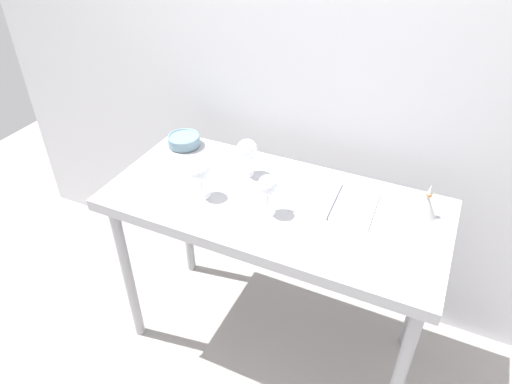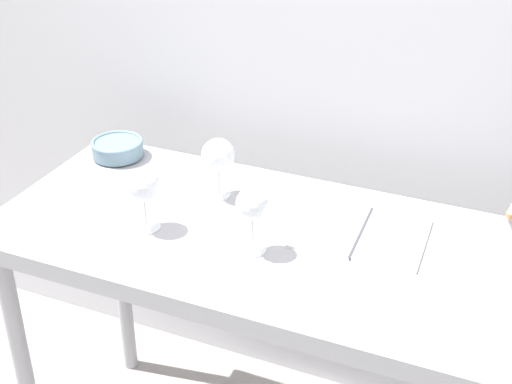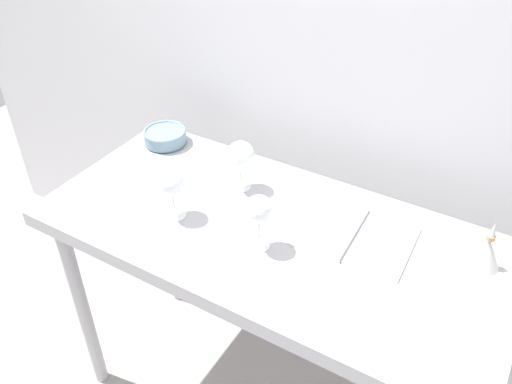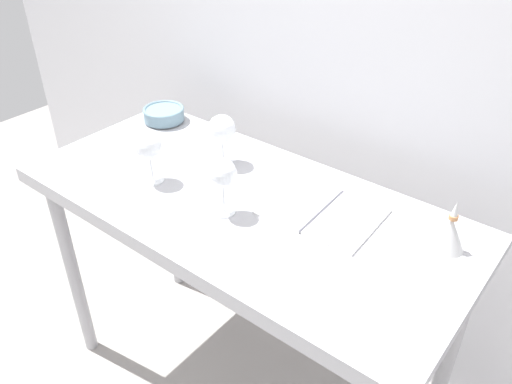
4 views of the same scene
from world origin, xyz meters
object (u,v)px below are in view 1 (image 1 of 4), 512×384
at_px(open_notebook, 335,202).
at_px(tasting_bowl, 184,140).
at_px(wine_glass_near_left, 200,171).
at_px(decanter_funnel, 426,205).
at_px(wine_glass_far_left, 247,150).
at_px(tasting_sheet_upper, 209,166).
at_px(wine_glass_near_center, 268,186).

xyz_separation_m(open_notebook, tasting_bowl, (-0.80, 0.13, 0.03)).
height_order(wine_glass_near_left, decanter_funnel, wine_glass_near_left).
bearing_deg(wine_glass_far_left, open_notebook, -5.14).
distance_m(wine_glass_far_left, open_notebook, 0.43).
relative_size(tasting_sheet_upper, decanter_funnel, 1.64).
height_order(wine_glass_near_left, open_notebook, wine_glass_near_left).
bearing_deg(wine_glass_near_left, open_notebook, 19.87).
relative_size(wine_glass_near_left, tasting_bowl, 1.07).
bearing_deg(decanter_funnel, tasting_sheet_upper, -176.85).
distance_m(tasting_sheet_upper, decanter_funnel, 0.94).
distance_m(wine_glass_far_left, wine_glass_near_center, 0.29).
bearing_deg(wine_glass_near_left, tasting_bowl, 132.00).
bearing_deg(decanter_funnel, open_notebook, -168.56).
height_order(wine_glass_far_left, tasting_bowl, wine_glass_far_left).
distance_m(tasting_sheet_upper, tasting_bowl, 0.24).
xyz_separation_m(wine_glass_near_center, decanter_funnel, (0.56, 0.24, -0.08)).
distance_m(wine_glass_near_center, tasting_sheet_upper, 0.44).
distance_m(open_notebook, tasting_bowl, 0.81).
distance_m(wine_glass_near_center, decanter_funnel, 0.62).
distance_m(tasting_bowl, decanter_funnel, 1.15).
relative_size(wine_glass_near_center, tasting_sheet_upper, 0.72).
bearing_deg(open_notebook, decanter_funnel, 9.08).
bearing_deg(wine_glass_far_left, wine_glass_near_left, -114.02).
height_order(open_notebook, decanter_funnel, decanter_funnel).
relative_size(open_notebook, decanter_funnel, 2.25).
relative_size(tasting_sheet_upper, tasting_bowl, 1.52).
height_order(wine_glass_near_center, tasting_sheet_upper, wine_glass_near_center).
bearing_deg(wine_glass_near_center, tasting_sheet_upper, 152.86).
relative_size(wine_glass_far_left, decanter_funnel, 1.17).
bearing_deg(decanter_funnel, tasting_bowl, 176.85).
bearing_deg(tasting_sheet_upper, wine_glass_far_left, 23.56).
xyz_separation_m(tasting_sheet_upper, decanter_funnel, (0.94, 0.05, 0.05)).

